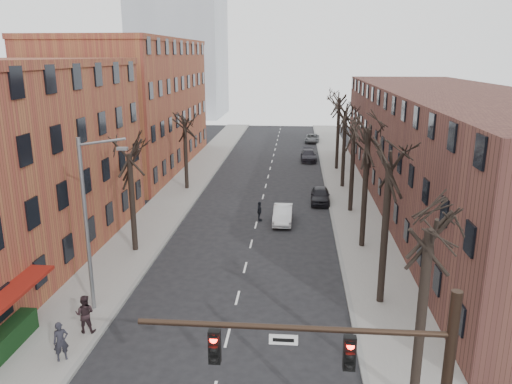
% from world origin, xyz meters
% --- Properties ---
extents(sidewalk_left, '(4.00, 90.00, 0.15)m').
position_xyz_m(sidewalk_left, '(-8.00, 35.00, 0.07)').
color(sidewalk_left, gray).
rests_on(sidewalk_left, ground).
extents(sidewalk_right, '(4.00, 90.00, 0.15)m').
position_xyz_m(sidewalk_right, '(8.00, 35.00, 0.07)').
color(sidewalk_right, gray).
rests_on(sidewalk_right, ground).
extents(building_left_far, '(12.00, 28.00, 14.00)m').
position_xyz_m(building_left_far, '(-16.00, 44.00, 7.00)').
color(building_left_far, brown).
rests_on(building_left_far, ground).
extents(building_right, '(12.00, 50.00, 10.00)m').
position_xyz_m(building_right, '(16.00, 30.00, 5.00)').
color(building_right, '#522E26').
rests_on(building_right, ground).
extents(awning_left, '(1.20, 7.00, 0.15)m').
position_xyz_m(awning_left, '(-9.40, 6.00, 0.00)').
color(awning_left, maroon).
rests_on(awning_left, ground).
extents(tree_right_b, '(5.20, 5.20, 10.80)m').
position_xyz_m(tree_right_b, '(7.60, 12.00, 0.00)').
color(tree_right_b, black).
rests_on(tree_right_b, ground).
extents(tree_right_c, '(5.20, 5.20, 11.60)m').
position_xyz_m(tree_right_c, '(7.60, 20.00, 0.00)').
color(tree_right_c, black).
rests_on(tree_right_c, ground).
extents(tree_right_d, '(5.20, 5.20, 10.00)m').
position_xyz_m(tree_right_d, '(7.60, 28.00, 0.00)').
color(tree_right_d, black).
rests_on(tree_right_d, ground).
extents(tree_right_e, '(5.20, 5.20, 10.80)m').
position_xyz_m(tree_right_e, '(7.60, 36.00, 0.00)').
color(tree_right_e, black).
rests_on(tree_right_e, ground).
extents(tree_right_f, '(5.20, 5.20, 11.60)m').
position_xyz_m(tree_right_f, '(7.60, 44.00, 0.00)').
color(tree_right_f, black).
rests_on(tree_right_f, ground).
extents(tree_left_a, '(5.20, 5.20, 9.50)m').
position_xyz_m(tree_left_a, '(-7.60, 18.00, 0.00)').
color(tree_left_a, black).
rests_on(tree_left_a, ground).
extents(tree_left_b, '(5.20, 5.20, 9.50)m').
position_xyz_m(tree_left_b, '(-7.60, 34.00, 0.00)').
color(tree_left_b, black).
rests_on(tree_left_b, ground).
extents(streetlight, '(2.45, 0.22, 9.03)m').
position_xyz_m(streetlight, '(-7.03, 10.00, 5.01)').
color(streetlight, slate).
rests_on(streetlight, ground).
extents(silver_sedan, '(1.49, 4.15, 1.36)m').
position_xyz_m(silver_sedan, '(2.05, 24.79, 0.68)').
color(silver_sedan, silver).
rests_on(silver_sedan, ground).
extents(parked_car_near, '(1.74, 4.13, 1.39)m').
position_xyz_m(parked_car_near, '(5.20, 30.51, 0.70)').
color(parked_car_near, black).
rests_on(parked_car_near, ground).
extents(parked_car_mid, '(1.99, 4.67, 1.34)m').
position_xyz_m(parked_car_mid, '(4.50, 48.70, 0.67)').
color(parked_car_mid, black).
rests_on(parked_car_mid, ground).
extents(parked_car_far, '(2.32, 4.48, 1.21)m').
position_xyz_m(parked_car_far, '(5.30, 62.36, 0.60)').
color(parked_car_far, '#54575B').
rests_on(parked_car_far, ground).
extents(pedestrian_a, '(0.76, 0.70, 1.73)m').
position_xyz_m(pedestrian_a, '(-6.76, 5.52, 1.02)').
color(pedestrian_a, black).
rests_on(pedestrian_a, sidewalk_left).
extents(pedestrian_b, '(0.96, 0.78, 1.85)m').
position_xyz_m(pedestrian_b, '(-6.66, 7.77, 1.07)').
color(pedestrian_b, black).
rests_on(pedestrian_b, sidewalk_left).
extents(pedestrian_crossing, '(0.45, 0.95, 1.57)m').
position_xyz_m(pedestrian_crossing, '(0.19, 25.07, 0.79)').
color(pedestrian_crossing, black).
rests_on(pedestrian_crossing, ground).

